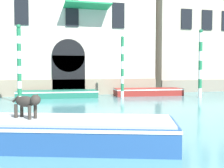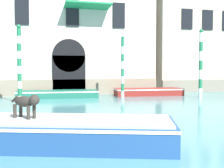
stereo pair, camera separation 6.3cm
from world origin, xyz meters
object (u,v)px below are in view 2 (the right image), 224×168
Objects in this scene: dog_on_deck at (26,102)px; boat_moored_far at (148,92)px; mooring_pole_0 at (123,67)px; mooring_pole_5 at (19,64)px; boat_foreground at (60,131)px; boat_moored_near_palazzo at (58,94)px; mooring_pole_3 at (201,63)px.

dog_on_deck is 0.16× the size of boat_moored_far.
mooring_pole_5 reaches higher than mooring_pole_0.
mooring_pole_5 reaches higher than boat_moored_far.
boat_moored_far is 1.23× the size of mooring_pole_0.
boat_foreground is 12.99m from boat_moored_near_palazzo.
boat_moored_near_palazzo is (2.12, 12.64, -0.92)m from dog_on_deck.
boat_moored_far is at bearing 78.46° from boat_foreground.
mooring_pole_3 is (9.33, -2.59, 2.07)m from boat_moored_near_palazzo.
boat_moored_far is (7.81, 12.78, -0.12)m from boat_foreground.
mooring_pole_0 is (-2.45, -1.49, 1.79)m from boat_moored_far.
mooring_pole_3 is at bearing -35.50° from boat_moored_far.
mooring_pole_5 is (-11.75, -0.09, -0.06)m from mooring_pole_3.
boat_moored_far is at bearing 15.71° from mooring_pole_5.
dog_on_deck is 12.85m from boat_moored_near_palazzo.
dog_on_deck is at bearing -119.10° from boat_moored_far.
boat_foreground reaches higher than boat_moored_near_palazzo.
boat_moored_near_palazzo is at bearing 47.95° from mooring_pole_5.
dog_on_deck is 0.18× the size of mooring_pole_5.
mooring_pole_5 is at bearing 139.45° from dog_on_deck.
mooring_pole_5 is (-0.29, 9.97, 1.09)m from dog_on_deck.
boat_moored_near_palazzo is at bearing 128.25° from dog_on_deck.
mooring_pole_5 is (-1.15, 10.25, 1.88)m from boat_foreground.
boat_foreground is 1.58× the size of mooring_pole_0.
boat_moored_near_palazzo is at bearing 164.52° from mooring_pole_3.
mooring_pole_3 is 11.75m from mooring_pole_5.
boat_moored_far is at bearing 102.99° from dog_on_deck.
mooring_pole_5 reaches higher than boat_moored_near_palazzo.
dog_on_deck reaches higher than boat_moored_far.
mooring_pole_3 reaches higher than boat_foreground.
mooring_pole_3 is (2.78, -2.43, 2.06)m from boat_moored_far.
dog_on_deck is 12.67m from mooring_pole_0.
mooring_pole_3 is (11.46, 10.06, 1.15)m from dog_on_deck.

